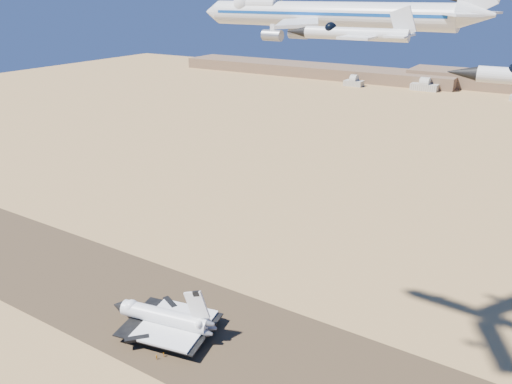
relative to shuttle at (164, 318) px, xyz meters
The scene contains 10 objects.
ground 20.04m from the shuttle, 20.37° to the left, with size 1200.00×1200.00×0.00m, color #A9784B.
runway 20.03m from the shuttle, 20.37° to the left, with size 600.00×50.00×0.06m, color #493A24.
hangars 487.35m from the shuttle, 95.39° to the left, with size 200.50×29.50×30.00m.
shuttle is the anchor object (origin of this frame).
carrier_747 105.06m from the shuttle, 13.70° to the left, with size 71.10×55.14×17.73m.
crew_a 14.44m from the shuttle, 58.80° to the right, with size 0.60×0.40×1.65m, color orange.
crew_b 11.38m from the shuttle, 40.39° to the right, with size 0.77×0.44×1.58m, color orange.
crew_c 13.41m from the shuttle, 49.90° to the right, with size 0.92×0.47×1.58m, color orange.
chase_jet_a 125.88m from the shuttle, 27.86° to the right, with size 16.62×8.87×4.14m.
chase_jet_e 136.23m from the shuttle, 42.42° to the left, with size 14.25×7.78×3.55m.
Camera 1 is at (79.23, -106.51, 103.92)m, focal length 35.00 mm.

